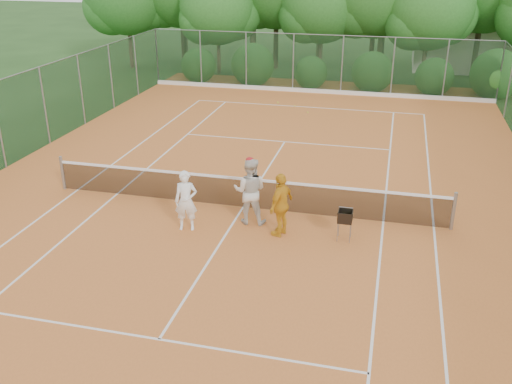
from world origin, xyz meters
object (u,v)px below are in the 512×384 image
(player_yellow, at_px, (281,205))
(player_center_grp, at_px, (250,191))
(player_white, at_px, (186,201))
(ball_hopper, at_px, (345,217))

(player_yellow, bearing_deg, player_center_grp, -98.68)
(player_white, distance_m, player_yellow, 2.58)
(player_white, bearing_deg, player_center_grp, 14.64)
(player_yellow, xyz_separation_m, ball_hopper, (1.69, 0.12, -0.22))
(player_center_grp, xyz_separation_m, ball_hopper, (2.68, -0.40, -0.30))
(player_yellow, bearing_deg, ball_hopper, 113.14)
(player_center_grp, bearing_deg, player_yellow, -27.80)
(player_white, height_order, player_center_grp, player_center_grp)
(player_white, relative_size, ball_hopper, 2.03)
(player_center_grp, bearing_deg, ball_hopper, -8.53)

